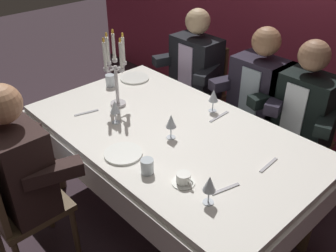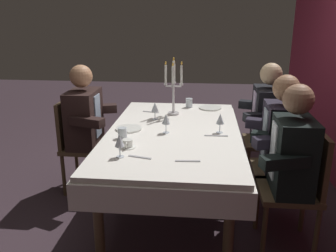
% 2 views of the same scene
% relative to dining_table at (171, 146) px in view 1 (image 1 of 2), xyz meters
% --- Properties ---
extents(ground_plane, '(12.00, 12.00, 0.00)m').
position_rel_dining_table_xyz_m(ground_plane, '(0.00, 0.00, -0.62)').
color(ground_plane, '#372830').
extents(dining_table, '(1.94, 1.14, 0.74)m').
position_rel_dining_table_xyz_m(dining_table, '(0.00, 0.00, 0.00)').
color(dining_table, white).
rests_on(dining_table, ground_plane).
extents(candelabra, '(0.19, 0.19, 0.56)m').
position_rel_dining_table_xyz_m(candelabra, '(-0.51, -0.04, 0.38)').
color(candelabra, silver).
rests_on(candelabra, dining_table).
extents(dinner_plate_0, '(0.22, 0.22, 0.01)m').
position_rel_dining_table_xyz_m(dinner_plate_0, '(-0.00, -0.38, 0.13)').
color(dinner_plate_0, white).
rests_on(dinner_plate_0, dining_table).
extents(dinner_plate_1, '(0.24, 0.24, 0.01)m').
position_rel_dining_table_xyz_m(dinner_plate_1, '(-0.77, 0.32, 0.13)').
color(dinner_plate_1, white).
rests_on(dinner_plate_1, dining_table).
extents(wine_glass_0, '(0.07, 0.07, 0.16)m').
position_rel_dining_table_xyz_m(wine_glass_0, '(0.01, 0.39, 0.24)').
color(wine_glass_0, silver).
rests_on(wine_glass_0, dining_table).
extents(wine_glass_1, '(0.07, 0.07, 0.16)m').
position_rel_dining_table_xyz_m(wine_glass_1, '(0.60, -0.32, 0.23)').
color(wine_glass_1, silver).
rests_on(wine_glass_1, dining_table).
extents(wine_glass_2, '(0.07, 0.07, 0.16)m').
position_rel_dining_table_xyz_m(wine_glass_2, '(0.06, -0.06, 0.24)').
color(wine_glass_2, silver).
rests_on(wine_glass_2, dining_table).
extents(wine_glass_3, '(0.07, 0.07, 0.16)m').
position_rel_dining_table_xyz_m(wine_glass_3, '(-0.32, -0.20, 0.24)').
color(wine_glass_3, silver).
rests_on(wine_glass_3, dining_table).
extents(water_tumbler_0, '(0.07, 0.07, 0.09)m').
position_rel_dining_table_xyz_m(water_tumbler_0, '(-0.80, 0.10, 0.17)').
color(water_tumbler_0, silver).
rests_on(water_tumbler_0, dining_table).
extents(water_tumbler_1, '(0.07, 0.07, 0.09)m').
position_rel_dining_table_xyz_m(water_tumbler_1, '(0.22, -0.39, 0.16)').
color(water_tumbler_1, silver).
rests_on(water_tumbler_1, dining_table).
extents(coffee_cup_0, '(0.13, 0.12, 0.06)m').
position_rel_dining_table_xyz_m(coffee_cup_0, '(0.42, -0.30, 0.15)').
color(coffee_cup_0, white).
rests_on(coffee_cup_0, dining_table).
extents(fork_0, '(0.06, 0.17, 0.01)m').
position_rel_dining_table_xyz_m(fork_0, '(-0.56, -0.27, 0.12)').
color(fork_0, '#B7B7BC').
rests_on(fork_0, dining_table).
extents(fork_1, '(0.03, 0.17, 0.01)m').
position_rel_dining_table_xyz_m(fork_1, '(0.64, 0.15, 0.12)').
color(fork_1, '#B7B7BC').
rests_on(fork_1, dining_table).
extents(spoon_2, '(0.06, 0.17, 0.01)m').
position_rel_dining_table_xyz_m(spoon_2, '(0.60, -0.18, 0.12)').
color(spoon_2, '#B7B7BC').
rests_on(spoon_2, dining_table).
extents(knife_3, '(0.03, 0.19, 0.01)m').
position_rel_dining_table_xyz_m(knife_3, '(0.10, 0.35, 0.12)').
color(knife_3, '#B7B7BC').
rests_on(knife_3, dining_table).
extents(seated_diner_0, '(0.63, 0.48, 1.24)m').
position_rel_dining_table_xyz_m(seated_diner_0, '(-0.61, 0.89, 0.11)').
color(seated_diner_0, brown).
rests_on(seated_diner_0, ground_plane).
extents(seated_diner_1, '(0.63, 0.48, 1.24)m').
position_rel_dining_table_xyz_m(seated_diner_1, '(-0.31, -0.89, 0.11)').
color(seated_diner_1, brown).
rests_on(seated_diner_1, ground_plane).
extents(seated_diner_2, '(0.63, 0.48, 1.24)m').
position_rel_dining_table_xyz_m(seated_diner_2, '(0.05, 0.89, 0.11)').
color(seated_diner_2, brown).
rests_on(seated_diner_2, ground_plane).
extents(seated_diner_3, '(0.63, 0.48, 1.24)m').
position_rel_dining_table_xyz_m(seated_diner_3, '(0.43, 0.89, 0.11)').
color(seated_diner_3, brown).
rests_on(seated_diner_3, ground_plane).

